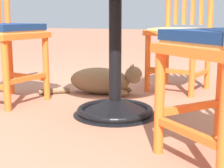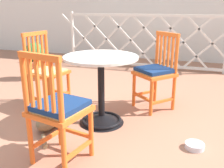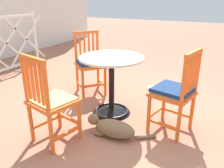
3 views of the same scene
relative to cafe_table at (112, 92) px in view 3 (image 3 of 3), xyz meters
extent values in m
plane|color=#A36B51|center=(-0.04, -0.17, -0.28)|extent=(24.00, 24.00, 0.00)
cylinder|color=silver|center=(1.44, 2.61, 0.26)|extent=(0.06, 0.06, 1.08)
cube|color=silver|center=(0.68, 2.61, 0.26)|extent=(0.98, 0.02, 0.98)
cube|color=silver|center=(1.19, 2.61, 0.26)|extent=(0.98, 0.02, 0.98)
cube|color=silver|center=(0.68, 2.61, 0.26)|extent=(0.98, 0.02, 0.98)
cube|color=silver|center=(1.19, 2.61, 0.26)|extent=(0.98, 0.02, 0.98)
cone|color=black|center=(0.00, 0.00, -0.23)|extent=(0.48, 0.48, 0.10)
torus|color=black|center=(0.00, 0.00, -0.26)|extent=(0.44, 0.44, 0.04)
cylinder|color=black|center=(0.00, 0.00, 0.09)|extent=(0.07, 0.07, 0.66)
cylinder|color=black|center=(0.00, 0.00, 0.40)|extent=(0.20, 0.20, 0.04)
cylinder|color=silver|center=(0.00, 0.00, 0.43)|extent=(0.76, 0.76, 0.02)
cylinder|color=orange|center=(0.47, 0.34, -0.06)|extent=(0.04, 0.04, 0.45)
cylinder|color=orange|center=(0.22, 0.57, -0.06)|extent=(0.04, 0.04, 0.45)
cylinder|color=orange|center=(0.70, 0.60, 0.17)|extent=(0.04, 0.04, 0.91)
cylinder|color=orange|center=(0.45, 0.82, 0.17)|extent=(0.04, 0.04, 0.91)
cube|color=orange|center=(0.59, 0.47, -0.14)|extent=(0.25, 0.27, 0.03)
cube|color=orange|center=(0.33, 0.70, -0.14)|extent=(0.25, 0.27, 0.03)
cube|color=orange|center=(0.35, 0.46, -0.11)|extent=(0.27, 0.25, 0.03)
cube|color=orange|center=(0.46, 0.58, 0.15)|extent=(0.56, 0.56, 0.04)
cube|color=tan|center=(0.46, 0.58, 0.17)|extent=(0.49, 0.49, 0.02)
cube|color=orange|center=(0.65, 0.64, 0.40)|extent=(0.03, 0.03, 0.39)
cube|color=orange|center=(0.60, 0.69, 0.40)|extent=(0.03, 0.03, 0.39)
cube|color=orange|center=(0.55, 0.73, 0.40)|extent=(0.03, 0.03, 0.39)
cube|color=orange|center=(0.50, 0.78, 0.40)|extent=(0.03, 0.03, 0.39)
cube|color=orange|center=(0.57, 0.71, 0.61)|extent=(0.30, 0.28, 0.04)
cube|color=navy|center=(0.46, 0.58, 0.20)|extent=(0.51, 0.51, 0.04)
cylinder|color=orange|center=(-0.57, 0.36, -0.06)|extent=(0.04, 0.04, 0.45)
cylinder|color=orange|center=(-0.65, 0.03, -0.06)|extent=(0.04, 0.04, 0.45)
cylinder|color=orange|center=(-0.90, 0.45, 0.17)|extent=(0.04, 0.04, 0.91)
cylinder|color=orange|center=(-0.98, 0.12, 0.17)|extent=(0.04, 0.04, 0.91)
cube|color=orange|center=(-0.74, 0.41, -0.14)|extent=(0.34, 0.11, 0.03)
cube|color=orange|center=(-0.82, 0.08, -0.14)|extent=(0.34, 0.11, 0.03)
cube|color=orange|center=(-0.61, 0.20, -0.11)|extent=(0.11, 0.34, 0.03)
cube|color=orange|center=(-0.78, 0.24, 0.15)|extent=(0.48, 0.48, 0.04)
cube|color=tan|center=(-0.78, 0.24, 0.17)|extent=(0.42, 0.42, 0.02)
cube|color=orange|center=(-0.92, 0.38, 0.40)|extent=(0.03, 0.03, 0.39)
cube|color=orange|center=(-0.93, 0.31, 0.40)|extent=(0.03, 0.03, 0.39)
cube|color=orange|center=(-0.95, 0.25, 0.40)|extent=(0.03, 0.03, 0.39)
cube|color=orange|center=(-0.97, 0.18, 0.40)|extent=(0.03, 0.03, 0.39)
cube|color=orange|center=(-0.94, 0.28, 0.61)|extent=(0.12, 0.38, 0.04)
cylinder|color=orange|center=(-0.20, -0.55, -0.06)|extent=(0.04, 0.04, 0.45)
cylinder|color=orange|center=(0.14, -0.62, -0.06)|extent=(0.04, 0.04, 0.45)
cylinder|color=orange|center=(-0.27, -0.88, 0.17)|extent=(0.04, 0.04, 0.91)
cylinder|color=orange|center=(0.06, -0.95, 0.17)|extent=(0.04, 0.04, 0.91)
cube|color=orange|center=(-0.23, -0.71, -0.14)|extent=(0.10, 0.34, 0.03)
cube|color=orange|center=(0.10, -0.79, -0.14)|extent=(0.10, 0.34, 0.03)
cube|color=orange|center=(-0.03, -0.59, -0.11)|extent=(0.34, 0.10, 0.03)
cube|color=orange|center=(-0.07, -0.75, 0.15)|extent=(0.48, 0.48, 0.04)
cube|color=tan|center=(-0.07, -0.75, 0.17)|extent=(0.42, 0.42, 0.02)
cube|color=orange|center=(-0.20, -0.89, 0.40)|extent=(0.03, 0.02, 0.39)
cube|color=orange|center=(-0.14, -0.91, 0.40)|extent=(0.03, 0.02, 0.39)
cube|color=orange|center=(-0.07, -0.92, 0.40)|extent=(0.03, 0.02, 0.39)
cube|color=orange|center=(0.00, -0.94, 0.40)|extent=(0.03, 0.02, 0.39)
cube|color=orange|center=(-0.10, -0.92, 0.61)|extent=(0.38, 0.12, 0.04)
cube|color=navy|center=(-0.07, -0.75, 0.20)|extent=(0.43, 0.43, 0.04)
ellipsoid|color=brown|center=(-0.47, -0.27, -0.19)|extent=(0.22, 0.45, 0.19)
ellipsoid|color=silver|center=(-0.47, -0.17, -0.20)|extent=(0.16, 0.19, 0.14)
sphere|color=brown|center=(-0.48, -0.02, -0.13)|extent=(0.12, 0.12, 0.12)
ellipsoid|color=silver|center=(-0.48, 0.02, -0.15)|extent=(0.05, 0.05, 0.04)
cone|color=brown|center=(-0.51, -0.04, -0.08)|extent=(0.04, 0.04, 0.04)
cone|color=brown|center=(-0.45, -0.03, -0.08)|extent=(0.04, 0.04, 0.04)
ellipsoid|color=brown|center=(-0.53, -0.11, -0.26)|extent=(0.06, 0.12, 0.05)
ellipsoid|color=brown|center=(-0.42, -0.11, -0.26)|extent=(0.06, 0.12, 0.05)
cylinder|color=brown|center=(-0.35, -0.58, -0.26)|extent=(0.17, 0.20, 0.04)
cylinder|color=silver|center=(0.97, -0.25, -0.26)|extent=(0.17, 0.17, 0.05)
camera|label=1|loc=(1.80, 0.60, 0.27)|focal=55.19mm
camera|label=2|loc=(0.89, -2.39, 0.94)|focal=41.29mm
camera|label=3|loc=(-2.33, -1.18, 1.10)|focal=36.83mm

